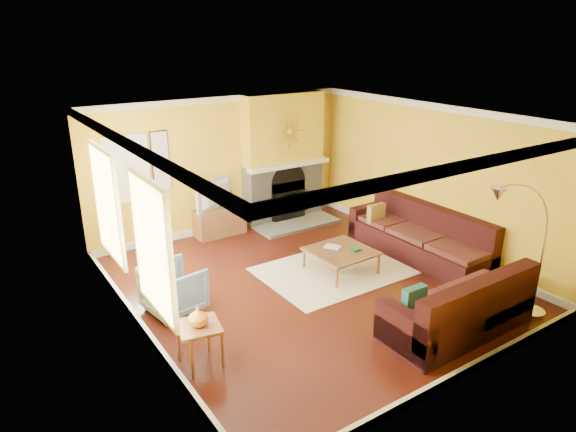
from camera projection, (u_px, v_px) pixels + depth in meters
floor at (308, 284)px, 8.38m from camera, size 5.50×6.00×0.02m
ceiling at (311, 116)px, 7.45m from camera, size 5.50×6.00×0.02m
wall_back at (221, 165)px, 10.27m from camera, size 5.50×0.02×2.70m
wall_front at (472, 279)px, 5.56m from camera, size 5.50×0.02×2.70m
wall_left at (133, 244)px, 6.48m from camera, size 0.02×6.00×2.70m
wall_right at (432, 178)px, 9.36m from camera, size 0.02×6.00×2.70m
baseboard at (308, 280)px, 8.36m from camera, size 5.50×6.00×0.12m
crown_molding at (311, 121)px, 7.48m from camera, size 5.50×6.00×0.12m
window_left_near at (106, 205)px, 7.46m from camera, size 0.06×1.22×1.72m
window_left_far at (151, 248)px, 5.98m from camera, size 0.06×1.22×1.72m
window_back at (126, 169)px, 9.17m from camera, size 0.82×0.06×1.22m
wall_art at (161, 161)px, 9.50m from camera, size 0.34×0.04×1.14m
fireplace at (283, 158)px, 10.81m from camera, size 1.80×0.40×2.70m
mantel at (290, 165)px, 10.66m from camera, size 1.92×0.22×0.08m
hearth at (298, 224)px, 10.83m from camera, size 1.80×0.70×0.06m
sunburst at (289, 131)px, 10.43m from camera, size 0.70×0.04×0.70m
rug at (333, 271)px, 8.79m from camera, size 2.40×1.80×0.02m
sectional_sofa at (399, 256)px, 8.29m from camera, size 2.99×3.89×0.90m
coffee_table at (341, 260)px, 8.73m from camera, size 1.03×1.03×0.40m
media_console at (220, 221)px, 10.29m from camera, size 1.00×0.45×0.55m
tv at (218, 194)px, 10.10m from camera, size 0.99×0.54×0.59m
subwoofer at (229, 225)px, 10.47m from camera, size 0.30×0.30×0.30m
armchair at (174, 289)px, 7.45m from camera, size 0.88×0.86×0.71m
side_table at (200, 345)px, 6.26m from camera, size 0.59×0.59×0.55m
vase at (198, 316)px, 6.12m from camera, size 0.31×0.31×0.25m
book at (330, 249)px, 8.66m from camera, size 0.31×0.33×0.03m
arc_lamp at (519, 256)px, 6.81m from camera, size 1.35×0.36×2.12m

